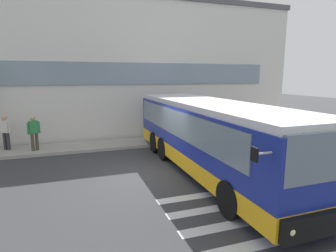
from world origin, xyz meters
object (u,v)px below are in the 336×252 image
passenger_near_column (6,131)px  safety_bollard_yellow (173,138)px  passenger_by_doorway (34,131)px  bus_main_foreground (210,138)px

passenger_near_column → safety_bollard_yellow: bearing=-10.3°
passenger_by_doorway → passenger_near_column: bearing=157.3°
safety_bollard_yellow → bus_main_foreground: bearing=-89.3°
passenger_by_doorway → safety_bollard_yellow: size_ratio=1.86×
passenger_by_doorway → safety_bollard_yellow: bearing=-7.8°
bus_main_foreground → safety_bollard_yellow: (-0.05, 4.05, -0.88)m
safety_bollard_yellow → passenger_near_column: bearing=169.7°
passenger_near_column → passenger_by_doorway: same height
bus_main_foreground → passenger_near_column: (-8.00, 5.50, -0.25)m
bus_main_foreground → safety_bollard_yellow: bus_main_foreground is taller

